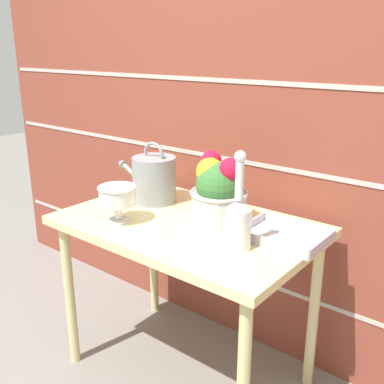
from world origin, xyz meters
TOP-DOWN VIEW (x-y plane):
  - ground_plane at (0.00, 0.00)m, footprint 12.00×12.00m
  - brick_wall at (0.00, 0.43)m, footprint 3.60×0.08m
  - patio_table at (0.00, 0.00)m, footprint 1.05×0.67m
  - watering_can at (-0.28, 0.11)m, footprint 0.34×0.20m
  - crystal_pedestal_bowl at (-0.22, -0.18)m, footprint 0.16×0.16m
  - flower_planter at (0.08, 0.10)m, footprint 0.24×0.24m
  - glass_decanter at (0.30, -0.08)m, footprint 0.09×0.09m
  - wire_tray at (0.40, 0.09)m, footprint 0.31×0.23m

SIDE VIEW (x-z plane):
  - ground_plane at x=0.00m, z-range 0.00..0.00m
  - patio_table at x=0.00m, z-range 0.29..1.03m
  - wire_tray at x=0.40m, z-range 0.73..0.77m
  - crystal_pedestal_bowl at x=-0.22m, z-range 0.77..0.92m
  - watering_can at x=-0.28m, z-range 0.71..0.99m
  - glass_decanter at x=0.30m, z-range 0.67..1.03m
  - flower_planter at x=0.08m, z-range 0.73..1.01m
  - brick_wall at x=0.00m, z-range 0.00..2.20m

